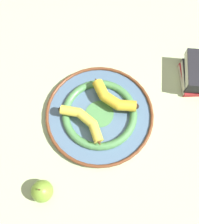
{
  "coord_description": "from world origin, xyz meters",
  "views": [
    {
      "loc": [
        -0.22,
        0.31,
        0.88
      ],
      "look_at": [
        -0.02,
        0.03,
        0.04
      ],
      "focal_mm": 42.0,
      "sensor_mm": 36.0,
      "label": 1
    }
  ],
  "objects_px": {
    "decorative_bowl": "(100,114)",
    "banana_b": "(85,121)",
    "apple": "(42,191)",
    "banana_a": "(112,98)"
  },
  "relations": [
    {
      "from": "decorative_bowl",
      "to": "banana_b",
      "type": "height_order",
      "value": "banana_b"
    },
    {
      "from": "banana_b",
      "to": "apple",
      "type": "relative_size",
      "value": 2.46
    },
    {
      "from": "banana_b",
      "to": "apple",
      "type": "bearing_deg",
      "value": 101.35
    },
    {
      "from": "decorative_bowl",
      "to": "banana_a",
      "type": "xyz_separation_m",
      "value": [
        -0.01,
        -0.06,
        0.04
      ]
    },
    {
      "from": "decorative_bowl",
      "to": "apple",
      "type": "relative_size",
      "value": 4.7
    },
    {
      "from": "decorative_bowl",
      "to": "banana_a",
      "type": "distance_m",
      "value": 0.07
    },
    {
      "from": "banana_a",
      "to": "apple",
      "type": "xyz_separation_m",
      "value": [
        -0.0,
        0.38,
        -0.02
      ]
    },
    {
      "from": "decorative_bowl",
      "to": "apple",
      "type": "height_order",
      "value": "apple"
    },
    {
      "from": "decorative_bowl",
      "to": "banana_b",
      "type": "xyz_separation_m",
      "value": [
        0.02,
        0.06,
        0.04
      ]
    },
    {
      "from": "banana_a",
      "to": "decorative_bowl",
      "type": "bearing_deg",
      "value": -98.07
    }
  ]
}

